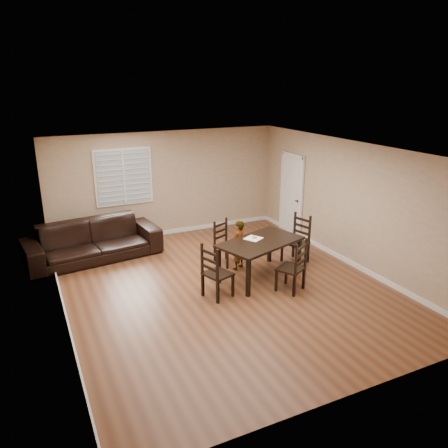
{
  "coord_description": "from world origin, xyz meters",
  "views": [
    {
      "loc": [
        -3.35,
        -7.04,
        3.92
      ],
      "look_at": [
        0.39,
        0.88,
        1.0
      ],
      "focal_mm": 35.0,
      "sensor_mm": 36.0,
      "label": 1
    }
  ],
  "objects": [
    {
      "name": "chair_near",
      "position": [
        0.49,
        1.14,
        0.45
      ],
      "size": [
        0.58,
        0.56,
        1.0
      ],
      "rotation": [
        0.0,
        0.0,
        0.41
      ],
      "color": "black",
      "rests_on": "ground"
    },
    {
      "name": "child",
      "position": [
        0.64,
        0.7,
        0.54
      ],
      "size": [
        0.47,
        0.41,
        1.09
      ],
      "primitive_type": "imported",
      "rotation": [
        0.0,
        0.0,
        3.61
      ],
      "color": "gray",
      "rests_on": "ground"
    },
    {
      "name": "chair_far",
      "position": [
        1.16,
        -0.75,
        0.48
      ],
      "size": [
        0.63,
        0.62,
        1.05
      ],
      "rotation": [
        0.0,
        0.0,
        3.66
      ],
      "color": "black",
      "rests_on": "ground"
    },
    {
      "name": "chair_right",
      "position": [
        2.09,
        0.53,
        0.49
      ],
      "size": [
        0.57,
        0.59,
        1.08
      ],
      "rotation": [
        0.0,
        0.0,
        -1.29
      ],
      "color": "black",
      "rests_on": "ground"
    },
    {
      "name": "napkin",
      "position": [
        0.78,
        0.29,
        0.81
      ],
      "size": [
        0.43,
        0.43,
        0.0
      ],
      "primitive_type": "cube",
      "rotation": [
        0.0,
        0.0,
        0.52
      ],
      "color": "white",
      "rests_on": "dining_table"
    },
    {
      "name": "ground",
      "position": [
        0.0,
        0.0,
        0.0
      ],
      "size": [
        7.0,
        7.0,
        0.0
      ],
      "primitive_type": "plane",
      "color": "brown",
      "rests_on": "ground"
    },
    {
      "name": "donut",
      "position": [
        0.8,
        0.3,
        0.83
      ],
      "size": [
        0.11,
        0.11,
        0.04
      ],
      "color": "#B67941",
      "rests_on": "napkin"
    },
    {
      "name": "dining_table",
      "position": [
        0.84,
        0.11,
        0.72
      ],
      "size": [
        1.94,
        1.47,
        0.81
      ],
      "rotation": [
        0.0,
        0.0,
        0.32
      ],
      "color": "black",
      "rests_on": "ground"
    },
    {
      "name": "chair_left",
      "position": [
        -0.4,
        -0.31,
        0.48
      ],
      "size": [
        0.58,
        0.6,
        1.07
      ],
      "rotation": [
        0.0,
        0.0,
        1.89
      ],
      "color": "black",
      "rests_on": "ground"
    },
    {
      "name": "room",
      "position": [
        0.04,
        0.18,
        1.81
      ],
      "size": [
        6.04,
        7.04,
        2.72
      ],
      "color": "tan",
      "rests_on": "ground"
    },
    {
      "name": "sofa",
      "position": [
        -2.08,
        2.61,
        0.43
      ],
      "size": [
        3.08,
        1.52,
        0.86
      ],
      "primitive_type": "imported",
      "rotation": [
        0.0,
        0.0,
        0.13
      ],
      "color": "black",
      "rests_on": "ground"
    }
  ]
}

